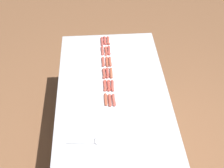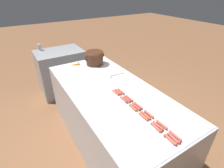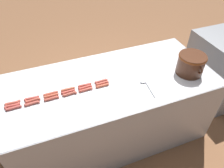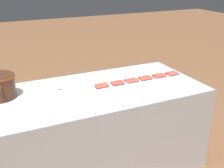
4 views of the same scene
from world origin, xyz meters
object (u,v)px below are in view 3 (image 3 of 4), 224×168
at_px(hot_dog_9, 68,92).
at_px(hot_dog_15, 70,94).
at_px(hot_dog_17, 102,86).
at_px(hot_dog_12, 13,108).
at_px(hot_dog_5, 101,81).
at_px(hot_dog_14, 51,99).
at_px(hot_dog_2, 51,93).
at_px(carrot, 183,54).
at_px(back_cabinet, 221,68).
at_px(hot_dog_0, 12,103).
at_px(hot_dog_6, 12,106).
at_px(serving_spoon, 146,84).
at_px(hot_dog_11, 102,83).
at_px(hot_dog_13, 32,103).
at_px(hot_dog_3, 68,89).
at_px(hot_dog_4, 85,85).
at_px(bean_pot, 191,63).
at_px(hot_dog_1, 32,98).
at_px(hot_dog_7, 33,100).
at_px(hot_dog_10, 85,87).
at_px(hot_dog_8, 51,96).
at_px(hot_dog_16, 86,90).

relative_size(hot_dog_9, hot_dog_15, 1.00).
bearing_deg(hot_dog_9, hot_dog_17, 84.16).
xyz_separation_m(hot_dog_12, hot_dog_17, (0.00, 0.83, 0.00)).
height_order(hot_dog_5, hot_dog_14, same).
relative_size(hot_dog_2, carrot, 0.79).
bearing_deg(back_cabinet, hot_dog_0, -86.95).
distance_m(hot_dog_6, serving_spoon, 1.27).
xyz_separation_m(hot_dog_11, hot_dog_13, (0.03, -0.68, 0.00)).
relative_size(hot_dog_12, hot_dog_15, 1.00).
height_order(hot_dog_6, hot_dog_11, same).
xyz_separation_m(hot_dog_3, hot_dog_5, (0.00, 0.34, 0.00)).
bearing_deg(hot_dog_0, hot_dog_17, 85.10).
distance_m(hot_dog_4, hot_dog_6, 0.68).
distance_m(hot_dog_0, serving_spoon, 1.27).
relative_size(hot_dog_12, bean_pot, 0.40).
distance_m(hot_dog_12, carrot, 1.91).
height_order(back_cabinet, hot_dog_1, hot_dog_1).
bearing_deg(hot_dog_7, hot_dog_3, 95.51).
bearing_deg(hot_dog_2, hot_dog_11, 85.84).
bearing_deg(hot_dog_7, hot_dog_5, 92.63).
bearing_deg(hot_dog_14, hot_dog_5, 97.84).
bearing_deg(hot_dog_17, hot_dog_0, -94.90).
height_order(hot_dog_12, serving_spoon, hot_dog_12).
bearing_deg(bean_pot, hot_dog_5, -101.24).
xyz_separation_m(hot_dog_9, serving_spoon, (0.16, 0.75, -0.01)).
height_order(hot_dog_10, hot_dog_12, same).
bearing_deg(hot_dog_10, hot_dog_17, 77.83).
distance_m(back_cabinet, hot_dog_7, 2.59).
distance_m(hot_dog_2, hot_dog_15, 0.18).
bearing_deg(hot_dog_9, serving_spoon, 77.56).
height_order(back_cabinet, hot_dog_14, hot_dog_14).
xyz_separation_m(hot_dog_15, carrot, (-0.18, 1.40, 0.00)).
distance_m(hot_dog_2, hot_dog_14, 0.07).
distance_m(hot_dog_2, hot_dog_3, 0.17).
height_order(hot_dog_2, hot_dog_12, same).
distance_m(hot_dog_9, carrot, 1.41).
relative_size(hot_dog_12, serving_spoon, 0.52).
xyz_separation_m(hot_dog_0, serving_spoon, (0.20, 1.25, -0.01)).
relative_size(hot_dog_0, hot_dog_7, 1.00).
relative_size(hot_dog_8, hot_dog_12, 1.00).
xyz_separation_m(hot_dog_5, hot_dog_16, (0.07, -0.18, 0.00)).
bearing_deg(hot_dog_7, hot_dog_11, 89.64).
xyz_separation_m(hot_dog_1, hot_dog_5, (0.00, 0.68, 0.00)).
xyz_separation_m(hot_dog_10, hot_dog_11, (0.00, 0.18, 0.00)).
bearing_deg(hot_dog_15, hot_dog_7, -96.47).
bearing_deg(hot_dog_17, hot_dog_7, -93.34).
bearing_deg(back_cabinet, hot_dog_9, -85.28).
bearing_deg(hot_dog_0, hot_dog_3, 89.89).
relative_size(hot_dog_15, hot_dog_17, 1.00).
bearing_deg(hot_dog_3, bean_pot, 81.67).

